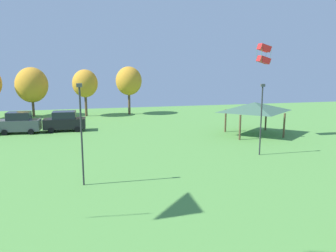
{
  "coord_description": "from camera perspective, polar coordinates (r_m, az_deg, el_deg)",
  "views": [
    {
      "loc": [
        -3.98,
        -0.12,
        8.33
      ],
      "look_at": [
        -0.9,
        14.19,
        5.52
      ],
      "focal_mm": 38.0,
      "sensor_mm": 36.0,
      "label": 1
    }
  ],
  "objects": [
    {
      "name": "light_post_0",
      "position": [
        31.42,
        14.74,
        1.66
      ],
      "size": [
        0.36,
        0.2,
        6.18
      ],
      "color": "#2D2D33",
      "rests_on": "ground"
    },
    {
      "name": "treeline_tree_4",
      "position": [
        53.18,
        -6.31,
        7.18
      ],
      "size": [
        3.83,
        3.83,
        7.09
      ],
      "color": "brown",
      "rests_on": "ground"
    },
    {
      "name": "light_post_2",
      "position": [
        23.64,
        -13.74,
        -0.54
      ],
      "size": [
        0.36,
        0.2,
        6.75
      ],
      "color": "#2D2D33",
      "rests_on": "ground"
    },
    {
      "name": "parked_car_second_from_left",
      "position": [
        42.99,
        -22.76,
        0.46
      ],
      "size": [
        4.59,
        2.21,
        2.41
      ],
      "rotation": [
        0.0,
        0.0,
        -0.06
      ],
      "color": "#4C5156",
      "rests_on": "ground"
    },
    {
      "name": "kite_flying_1",
      "position": [
        38.11,
        15.11,
        11.1
      ],
      "size": [
        1.28,
        1.16,
        2.09
      ],
      "color": "red"
    },
    {
      "name": "treeline_tree_2",
      "position": [
        54.51,
        -21.03,
        6.16
      ],
      "size": [
        4.56,
        4.56,
        7.05
      ],
      "color": "brown",
      "rests_on": "ground"
    },
    {
      "name": "parked_car_third_from_left",
      "position": [
        42.62,
        -16.25,
        0.73
      ],
      "size": [
        4.71,
        2.13,
        2.3
      ],
      "rotation": [
        0.0,
        0.0,
        -0.03
      ],
      "color": "black",
      "rests_on": "ground"
    },
    {
      "name": "park_pavilion",
      "position": [
        39.82,
        13.7,
        2.99
      ],
      "size": [
        6.46,
        5.28,
        3.6
      ],
      "color": "brown",
      "rests_on": "ground"
    },
    {
      "name": "treeline_tree_3",
      "position": [
        52.55,
        -13.17,
        6.64
      ],
      "size": [
        3.61,
        3.61,
        6.72
      ],
      "color": "brown",
      "rests_on": "ground"
    }
  ]
}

